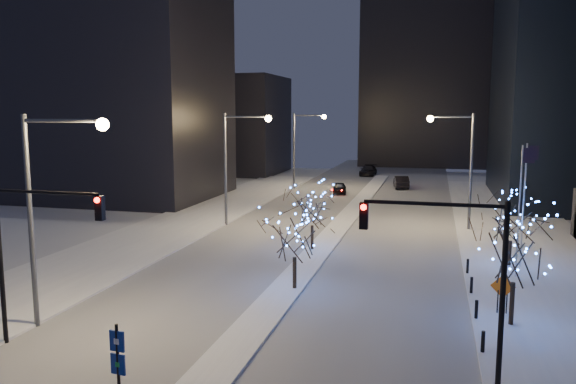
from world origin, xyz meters
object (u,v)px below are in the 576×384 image
(street_lamp_w_mid, at_px, (236,153))
(wayfinding_sign, at_px, (118,359))
(car_mid, at_px, (401,182))
(street_lamp_w_far, at_px, (302,140))
(holiday_tree_median_near, at_px, (295,231))
(car_near, at_px, (340,188))
(construction_sign, at_px, (503,290))
(street_lamp_east, at_px, (460,156))
(traffic_signal_east, at_px, (458,261))
(street_lamp_w_near, at_px, (48,192))
(traffic_signal_west, at_px, (30,239))
(car_far, at_px, (368,171))
(holiday_tree_plaza_near, at_px, (515,248))
(holiday_tree_plaza_far, at_px, (512,218))
(holiday_tree_median_far, at_px, (312,206))

(street_lamp_w_mid, xyz_separation_m, wayfinding_sign, (6.94, -30.92, -4.57))
(car_mid, xyz_separation_m, wayfinding_sign, (-5.74, -60.50, 1.10))
(street_lamp_w_far, bearing_deg, wayfinding_sign, -82.93)
(holiday_tree_median_near, distance_m, wayfinding_sign, 14.61)
(street_lamp_w_mid, relative_size, street_lamp_w_far, 1.00)
(street_lamp_w_mid, bearing_deg, car_near, 76.10)
(car_mid, distance_m, wayfinding_sign, 60.78)
(holiday_tree_median_near, distance_m, construction_sign, 11.27)
(street_lamp_east, xyz_separation_m, traffic_signal_east, (-1.14, -29.00, -1.69))
(street_lamp_w_near, relative_size, traffic_signal_east, 1.43)
(traffic_signal_west, height_order, wayfinding_sign, traffic_signal_west)
(car_mid, bearing_deg, wayfinding_sign, 75.78)
(car_far, distance_m, holiday_tree_plaza_near, 64.62)
(car_far, bearing_deg, holiday_tree_plaza_far, -71.77)
(traffic_signal_west, bearing_deg, street_lamp_w_mid, 91.06)
(street_lamp_w_far, bearing_deg, street_lamp_east, -49.15)
(street_lamp_w_mid, relative_size, car_far, 1.78)
(car_far, distance_m, holiday_tree_plaza_far, 54.22)
(holiday_tree_plaza_near, bearing_deg, holiday_tree_plaza_far, 83.76)
(car_mid, bearing_deg, car_far, -75.53)
(car_mid, height_order, wayfinding_sign, wayfinding_sign)
(street_lamp_east, xyz_separation_m, traffic_signal_west, (-18.52, -30.00, -1.69))
(traffic_signal_west, bearing_deg, car_mid, 77.86)
(holiday_tree_median_near, bearing_deg, holiday_tree_plaza_far, 33.54)
(street_lamp_east, xyz_separation_m, holiday_tree_median_near, (-9.58, -19.61, -2.97))
(street_lamp_w_mid, bearing_deg, car_mid, 66.81)
(car_near, relative_size, car_mid, 0.81)
(car_near, xyz_separation_m, holiday_tree_plaza_far, (16.35, -30.69, 2.58))
(car_near, relative_size, holiday_tree_plaza_near, 0.72)
(car_near, relative_size, holiday_tree_median_near, 0.79)
(traffic_signal_east, bearing_deg, holiday_tree_median_near, 131.93)
(car_near, distance_m, wayfinding_sign, 53.29)
(traffic_signal_west, relative_size, construction_sign, 3.54)
(street_lamp_w_near, relative_size, holiday_tree_plaza_near, 1.77)
(wayfinding_sign, bearing_deg, traffic_signal_east, 31.27)
(car_near, height_order, car_mid, car_mid)
(car_far, relative_size, holiday_tree_plaza_far, 1.14)
(street_lamp_w_far, height_order, wayfinding_sign, street_lamp_w_far)
(traffic_signal_east, bearing_deg, holiday_tree_plaza_near, 67.07)
(traffic_signal_east, height_order, car_near, traffic_signal_east)
(street_lamp_w_mid, xyz_separation_m, car_far, (6.64, 43.61, -5.68))
(street_lamp_w_far, xyz_separation_m, holiday_tree_median_far, (8.44, -32.30, -3.15))
(street_lamp_w_far, relative_size, car_far, 1.78)
(street_lamp_east, xyz_separation_m, construction_sign, (1.40, -20.92, -5.11))
(construction_sign, bearing_deg, street_lamp_w_near, -156.46)
(street_lamp_w_mid, height_order, holiday_tree_median_far, street_lamp_w_mid)
(street_lamp_w_near, relative_size, street_lamp_east, 1.00)
(holiday_tree_plaza_far, bearing_deg, car_far, 106.35)
(traffic_signal_west, xyz_separation_m, wayfinding_sign, (6.44, -3.92, -2.83))
(traffic_signal_east, bearing_deg, car_mid, 95.35)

